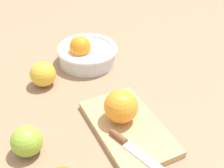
{
  "coord_description": "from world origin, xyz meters",
  "views": [
    {
      "loc": [
        0.55,
        -0.23,
        0.52
      ],
      "look_at": [
        -0.01,
        0.1,
        0.04
      ],
      "focal_mm": 49.64,
      "sensor_mm": 36.0,
      "label": 1
    }
  ],
  "objects_px": {
    "apple_front_right": "(27,141)",
    "apple_front_left": "(43,74)",
    "cutting_board": "(128,128)",
    "orange_on_board": "(121,106)",
    "bowl": "(87,53)",
    "knife": "(129,145)"
  },
  "relations": [
    {
      "from": "bowl",
      "to": "knife",
      "type": "distance_m",
      "value": 0.38
    },
    {
      "from": "bowl",
      "to": "cutting_board",
      "type": "distance_m",
      "value": 0.32
    },
    {
      "from": "apple_front_right",
      "to": "apple_front_left",
      "type": "height_order",
      "value": "apple_front_left"
    },
    {
      "from": "bowl",
      "to": "cutting_board",
      "type": "relative_size",
      "value": 0.74
    },
    {
      "from": "orange_on_board",
      "to": "apple_front_left",
      "type": "bearing_deg",
      "value": -158.37
    },
    {
      "from": "bowl",
      "to": "apple_front_right",
      "type": "height_order",
      "value": "bowl"
    },
    {
      "from": "apple_front_right",
      "to": "apple_front_left",
      "type": "distance_m",
      "value": 0.25
    },
    {
      "from": "bowl",
      "to": "apple_front_left",
      "type": "height_order",
      "value": "bowl"
    },
    {
      "from": "cutting_board",
      "to": "orange_on_board",
      "type": "bearing_deg",
      "value": -170.77
    },
    {
      "from": "bowl",
      "to": "apple_front_right",
      "type": "xyz_separation_m",
      "value": [
        0.26,
        -0.27,
        0.0
      ]
    },
    {
      "from": "orange_on_board",
      "to": "apple_front_left",
      "type": "xyz_separation_m",
      "value": [
        -0.25,
        -0.1,
        -0.02
      ]
    },
    {
      "from": "apple_front_left",
      "to": "knife",
      "type": "bearing_deg",
      "value": 11.46
    },
    {
      "from": "apple_front_right",
      "to": "apple_front_left",
      "type": "xyz_separation_m",
      "value": [
        -0.22,
        0.12,
        0.0
      ]
    },
    {
      "from": "bowl",
      "to": "orange_on_board",
      "type": "xyz_separation_m",
      "value": [
        0.29,
        -0.06,
        0.02
      ]
    },
    {
      "from": "orange_on_board",
      "to": "apple_front_left",
      "type": "distance_m",
      "value": 0.26
    },
    {
      "from": "bowl",
      "to": "orange_on_board",
      "type": "height_order",
      "value": "orange_on_board"
    },
    {
      "from": "orange_on_board",
      "to": "apple_front_right",
      "type": "xyz_separation_m",
      "value": [
        -0.03,
        -0.22,
        -0.02
      ]
    },
    {
      "from": "cutting_board",
      "to": "knife",
      "type": "distance_m",
      "value": 0.07
    },
    {
      "from": "knife",
      "to": "bowl",
      "type": "bearing_deg",
      "value": 166.36
    },
    {
      "from": "orange_on_board",
      "to": "apple_front_right",
      "type": "bearing_deg",
      "value": -97.96
    },
    {
      "from": "cutting_board",
      "to": "apple_front_left",
      "type": "height_order",
      "value": "apple_front_left"
    },
    {
      "from": "bowl",
      "to": "apple_front_left",
      "type": "bearing_deg",
      "value": -75.13
    }
  ]
}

